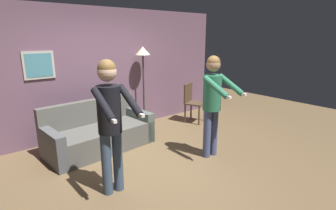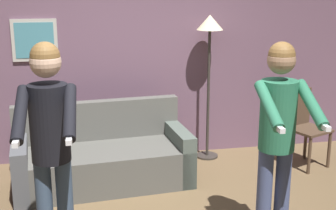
{
  "view_description": "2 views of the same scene",
  "coord_description": "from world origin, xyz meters",
  "px_view_note": "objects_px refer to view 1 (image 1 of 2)",
  "views": [
    {
      "loc": [
        -2.23,
        -3.1,
        2.04
      ],
      "look_at": [
        0.15,
        -0.15,
        1.03
      ],
      "focal_mm": 28.0,
      "sensor_mm": 36.0,
      "label": 1
    },
    {
      "loc": [
        -0.61,
        -3.71,
        2.18
      ],
      "look_at": [
        0.08,
        -0.2,
        1.24
      ],
      "focal_mm": 50.0,
      "sensor_mm": 36.0,
      "label": 2
    }
  ],
  "objects_px": {
    "torchiere_lamp": "(143,61)",
    "dining_chair_distant": "(192,100)",
    "couch": "(99,134)",
    "person_standing_right": "(213,97)",
    "person_standing_left": "(110,115)"
  },
  "relations": [
    {
      "from": "torchiere_lamp",
      "to": "dining_chair_distant",
      "type": "bearing_deg",
      "value": -23.03
    },
    {
      "from": "couch",
      "to": "person_standing_right",
      "type": "height_order",
      "value": "person_standing_right"
    },
    {
      "from": "person_standing_right",
      "to": "couch",
      "type": "bearing_deg",
      "value": 132.27
    },
    {
      "from": "torchiere_lamp",
      "to": "person_standing_right",
      "type": "height_order",
      "value": "torchiere_lamp"
    },
    {
      "from": "couch",
      "to": "person_standing_left",
      "type": "distance_m",
      "value": 1.71
    },
    {
      "from": "couch",
      "to": "dining_chair_distant",
      "type": "distance_m",
      "value": 2.46
    },
    {
      "from": "couch",
      "to": "torchiere_lamp",
      "type": "distance_m",
      "value": 1.91
    },
    {
      "from": "torchiere_lamp",
      "to": "dining_chair_distant",
      "type": "xyz_separation_m",
      "value": [
        1.08,
        -0.46,
        -0.97
      ]
    },
    {
      "from": "person_standing_right",
      "to": "dining_chair_distant",
      "type": "xyz_separation_m",
      "value": [
        1.08,
        1.6,
        -0.53
      ]
    },
    {
      "from": "torchiere_lamp",
      "to": "person_standing_left",
      "type": "xyz_separation_m",
      "value": [
        -1.82,
        -1.99,
        -0.42
      ]
    },
    {
      "from": "dining_chair_distant",
      "to": "person_standing_right",
      "type": "bearing_deg",
      "value": -123.91
    },
    {
      "from": "person_standing_right",
      "to": "dining_chair_distant",
      "type": "relative_size",
      "value": 1.86
    },
    {
      "from": "person_standing_right",
      "to": "dining_chair_distant",
      "type": "height_order",
      "value": "person_standing_right"
    },
    {
      "from": "person_standing_left",
      "to": "person_standing_right",
      "type": "bearing_deg",
      "value": -2.01
    },
    {
      "from": "couch",
      "to": "person_standing_left",
      "type": "bearing_deg",
      "value": -107.54
    }
  ]
}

